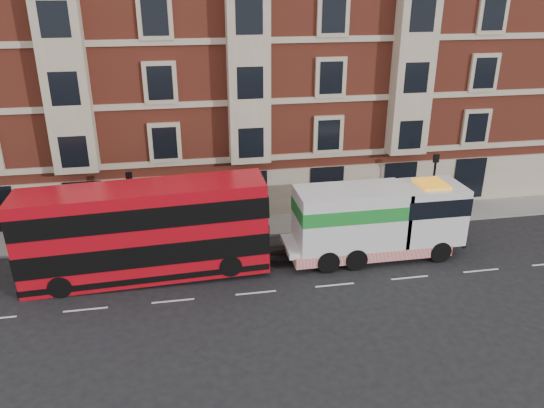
{
  "coord_description": "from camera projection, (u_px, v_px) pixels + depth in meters",
  "views": [
    {
      "loc": [
        -3.25,
        -22.01,
        13.94
      ],
      "look_at": [
        1.53,
        4.0,
        2.96
      ],
      "focal_mm": 35.0,
      "sensor_mm": 36.0,
      "label": 1
    }
  ],
  "objects": [
    {
      "name": "double_decker_bus",
      "position": [
        145.0,
        230.0,
        26.38
      ],
      "size": [
        12.14,
        2.79,
        4.92
      ],
      "color": "#B60A15",
      "rests_on": "ground"
    },
    {
      "name": "ground",
      "position": [
        256.0,
        293.0,
        25.88
      ],
      "size": [
        120.0,
        120.0,
        0.0
      ],
      "primitive_type": "plane",
      "color": "black",
      "rests_on": "ground"
    },
    {
      "name": "pedestrian",
      "position": [
        33.0,
        235.0,
        29.39
      ],
      "size": [
        0.68,
        0.45,
        1.84
      ],
      "primitive_type": "imported",
      "rotation": [
        0.0,
        0.0,
        0.02
      ],
      "color": "black",
      "rests_on": "sidewalk"
    },
    {
      "name": "lamp_post_east",
      "position": [
        433.0,
        183.0,
        32.49
      ],
      "size": [
        0.35,
        0.15,
        4.35
      ],
      "color": "black",
      "rests_on": "sidewalk"
    },
    {
      "name": "victorian_terrace",
      "position": [
        228.0,
        46.0,
        35.73
      ],
      "size": [
        45.0,
        12.0,
        20.4
      ],
      "color": "brown",
      "rests_on": "ground"
    },
    {
      "name": "tow_truck",
      "position": [
        374.0,
        221.0,
        28.57
      ],
      "size": [
        9.72,
        2.87,
        4.05
      ],
      "color": "silver",
      "rests_on": "ground"
    },
    {
      "name": "lamp_post_west",
      "position": [
        132.0,
        203.0,
        29.48
      ],
      "size": [
        0.35,
        0.15,
        4.35
      ],
      "color": "black",
      "rests_on": "sidewalk"
    },
    {
      "name": "sidewalk",
      "position": [
        237.0,
        227.0,
        32.66
      ],
      "size": [
        90.0,
        3.0,
        0.15
      ],
      "primitive_type": "cube",
      "color": "slate",
      "rests_on": "ground"
    }
  ]
}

